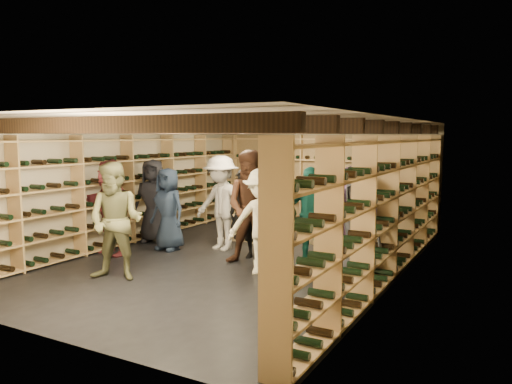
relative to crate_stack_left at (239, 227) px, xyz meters
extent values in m
plane|color=black|center=(0.78, -1.30, -0.26)|extent=(8.00, 8.00, 0.00)
cube|color=#C2B697|center=(0.78, 2.70, 0.94)|extent=(5.50, 0.02, 2.40)
cube|color=#C2B697|center=(0.78, -5.30, 0.94)|extent=(5.50, 0.02, 2.40)
cube|color=#C2B697|center=(-1.97, -1.30, 0.94)|extent=(0.02, 8.00, 2.40)
cube|color=#C2B697|center=(3.53, -1.30, 0.94)|extent=(0.02, 8.00, 2.40)
cube|color=beige|center=(0.78, -1.30, 2.15)|extent=(5.50, 8.00, 0.01)
cube|color=black|center=(0.78, -4.80, 2.00)|extent=(5.40, 0.12, 0.18)
cube|color=black|center=(0.78, -3.93, 2.00)|extent=(5.40, 0.12, 0.18)
cube|color=black|center=(0.78, -3.05, 2.00)|extent=(5.40, 0.12, 0.18)
cube|color=black|center=(0.78, -2.18, 2.00)|extent=(5.40, 0.12, 0.18)
cube|color=black|center=(0.78, -1.30, 2.00)|extent=(5.40, 0.12, 0.18)
cube|color=black|center=(0.78, -0.43, 2.00)|extent=(5.40, 0.12, 0.18)
cube|color=black|center=(0.78, 0.45, 2.00)|extent=(5.40, 0.12, 0.18)
cube|color=black|center=(0.78, 1.32, 2.00)|extent=(5.40, 0.12, 0.18)
cube|color=black|center=(0.78, 2.20, 2.00)|extent=(5.40, 0.12, 0.18)
cube|color=tan|center=(-1.79, -1.30, 0.82)|extent=(0.32, 7.50, 2.15)
cube|color=tan|center=(3.35, -1.30, 0.82)|extent=(0.32, 7.50, 2.15)
cube|color=tan|center=(0.78, 2.53, 0.82)|extent=(4.70, 0.30, 2.15)
cube|color=tan|center=(0.00, 0.00, -0.17)|extent=(0.58, 0.49, 0.17)
cube|color=tan|center=(0.00, 0.00, 0.00)|extent=(0.58, 0.49, 0.17)
cube|color=tan|center=(0.00, 0.00, 0.17)|extent=(0.58, 0.49, 0.17)
cube|color=tan|center=(0.34, 0.00, -0.17)|extent=(0.59, 0.51, 0.17)
cube|color=tan|center=(0.34, 0.00, 0.00)|extent=(0.59, 0.51, 0.17)
cube|color=tan|center=(0.34, 0.00, 0.17)|extent=(0.59, 0.51, 0.17)
cube|color=tan|center=(1.37, 0.50, -0.17)|extent=(0.59, 0.49, 0.17)
imported|color=black|center=(-1.40, -1.01, 0.58)|extent=(0.94, 0.76, 1.67)
imported|color=black|center=(0.80, -1.19, 0.53)|extent=(0.59, 0.41, 1.57)
imported|color=brown|center=(-0.14, -3.33, 0.63)|extent=(1.02, 0.89, 1.76)
imported|color=beige|center=(1.60, -1.99, 0.56)|extent=(1.21, 0.97, 1.64)
imported|color=#1F7E72|center=(2.06, -1.21, 0.57)|extent=(1.00, 0.51, 1.64)
imported|color=maroon|center=(-1.39, -2.17, 0.61)|extent=(1.67, 0.87, 1.72)
imported|color=#1D2B41|center=(-0.71, -1.41, 0.51)|extent=(0.80, 0.56, 1.54)
imported|color=gray|center=(2.20, -0.31, 0.54)|extent=(0.60, 0.42, 1.60)
imported|color=#412417|center=(1.20, -1.58, 0.70)|extent=(1.11, 0.99, 1.91)
imported|color=#B9B4AA|center=(0.16, -0.93, 0.63)|extent=(1.24, 0.84, 1.77)
imported|color=#2A552F|center=(1.52, -1.13, 0.64)|extent=(1.07, 0.49, 1.78)
imported|color=#84578E|center=(2.60, -0.68, 0.57)|extent=(1.56, 0.59, 1.65)
imported|color=#313136|center=(2.96, -1.56, 0.51)|extent=(0.85, 0.67, 1.54)
camera|label=1|loc=(5.17, -8.71, 1.90)|focal=35.00mm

